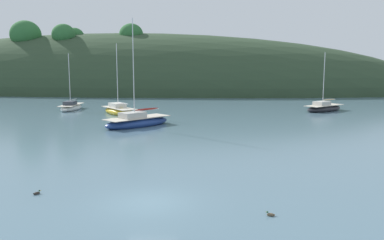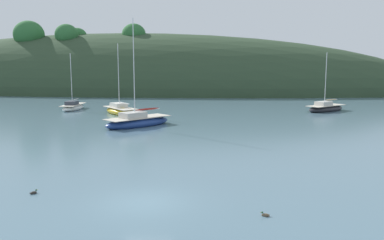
{
  "view_description": "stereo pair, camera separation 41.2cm",
  "coord_description": "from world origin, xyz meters",
  "px_view_note": "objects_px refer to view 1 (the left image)",
  "views": [
    {
      "loc": [
        3.94,
        -17.51,
        6.54
      ],
      "look_at": [
        0.0,
        20.0,
        1.2
      ],
      "focal_mm": 36.32,
      "sensor_mm": 36.0,
      "label": 1
    },
    {
      "loc": [
        4.35,
        -17.46,
        6.54
      ],
      "look_at": [
        0.0,
        20.0,
        1.2
      ],
      "focal_mm": 36.32,
      "sensor_mm": 36.0,
      "label": 2
    }
  ],
  "objects_px": {
    "sailboat_cream_ketch": "(119,111)",
    "duck_lead": "(37,193)",
    "sailboat_grey_yawl": "(324,108)",
    "sailboat_red_portside": "(71,107)",
    "duck_trailing": "(270,215)",
    "sailboat_yellow_far": "(137,122)"
  },
  "relations": [
    {
      "from": "sailboat_cream_ketch",
      "to": "duck_lead",
      "type": "bearing_deg",
      "value": -80.7
    },
    {
      "from": "sailboat_grey_yawl",
      "to": "sailboat_red_portside",
      "type": "bearing_deg",
      "value": -176.28
    },
    {
      "from": "duck_trailing",
      "to": "duck_lead",
      "type": "distance_m",
      "value": 11.73
    },
    {
      "from": "sailboat_yellow_far",
      "to": "duck_lead",
      "type": "xyz_separation_m",
      "value": [
        0.34,
        -22.44,
        -0.42
      ]
    },
    {
      "from": "sailboat_red_portside",
      "to": "duck_lead",
      "type": "height_order",
      "value": "sailboat_red_portside"
    },
    {
      "from": "sailboat_yellow_far",
      "to": "duck_trailing",
      "type": "height_order",
      "value": "sailboat_yellow_far"
    },
    {
      "from": "sailboat_yellow_far",
      "to": "duck_trailing",
      "type": "relative_size",
      "value": 27.42
    },
    {
      "from": "sailboat_red_portside",
      "to": "duck_lead",
      "type": "relative_size",
      "value": 22.03
    },
    {
      "from": "sailboat_yellow_far",
      "to": "duck_trailing",
      "type": "bearing_deg",
      "value": -63.62
    },
    {
      "from": "sailboat_grey_yawl",
      "to": "duck_lead",
      "type": "bearing_deg",
      "value": -120.52
    },
    {
      "from": "sailboat_grey_yawl",
      "to": "sailboat_yellow_far",
      "type": "bearing_deg",
      "value": -144.69
    },
    {
      "from": "sailboat_yellow_far",
      "to": "duck_trailing",
      "type": "distance_m",
      "value": 26.92
    },
    {
      "from": "sailboat_grey_yawl",
      "to": "duck_trailing",
      "type": "height_order",
      "value": "sailboat_grey_yawl"
    },
    {
      "from": "sailboat_grey_yawl",
      "to": "duck_trailing",
      "type": "bearing_deg",
      "value": -105.6
    },
    {
      "from": "sailboat_cream_ketch",
      "to": "sailboat_yellow_far",
      "type": "xyz_separation_m",
      "value": [
        4.97,
        -9.99,
        0.04
      ]
    },
    {
      "from": "sailboat_cream_ketch",
      "to": "duck_trailing",
      "type": "xyz_separation_m",
      "value": [
        16.93,
        -34.1,
        -0.38
      ]
    },
    {
      "from": "sailboat_red_portside",
      "to": "duck_trailing",
      "type": "xyz_separation_m",
      "value": [
        25.4,
        -38.23,
        -0.34
      ]
    },
    {
      "from": "sailboat_yellow_far",
      "to": "sailboat_red_portside",
      "type": "bearing_deg",
      "value": 133.59
    },
    {
      "from": "sailboat_yellow_far",
      "to": "duck_lead",
      "type": "relative_size",
      "value": 30.47
    },
    {
      "from": "sailboat_grey_yawl",
      "to": "sailboat_cream_ketch",
      "type": "bearing_deg",
      "value": -167.02
    },
    {
      "from": "duck_lead",
      "to": "sailboat_cream_ketch",
      "type": "bearing_deg",
      "value": 99.3
    },
    {
      "from": "sailboat_red_portside",
      "to": "sailboat_yellow_far",
      "type": "relative_size",
      "value": 0.72
    }
  ]
}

